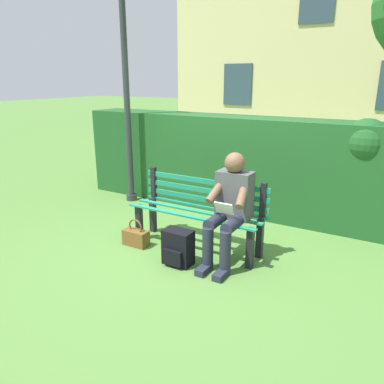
% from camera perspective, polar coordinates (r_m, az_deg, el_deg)
% --- Properties ---
extents(ground, '(60.00, 60.00, 0.00)m').
position_cam_1_polar(ground, '(4.51, 0.65, -8.50)').
color(ground, '#517F38').
extents(park_bench, '(1.63, 0.45, 0.86)m').
position_cam_1_polar(park_bench, '(4.39, 1.11, -2.85)').
color(park_bench, black).
rests_on(park_bench, ground).
extents(person_seated, '(0.44, 0.73, 1.20)m').
position_cam_1_polar(person_seated, '(3.98, 5.79, -2.10)').
color(person_seated, '#4C4C51').
rests_on(person_seated, ground).
extents(hedge_backdrop, '(5.43, 0.69, 1.49)m').
position_cam_1_polar(hedge_backdrop, '(5.59, 8.22, 4.42)').
color(hedge_backdrop, '#1E5123').
rests_on(hedge_backdrop, ground).
extents(building_facade, '(8.55, 2.78, 6.31)m').
position_cam_1_polar(building_facade, '(12.42, 19.86, 21.72)').
color(building_facade, beige).
rests_on(building_facade, ground).
extents(backpack, '(0.32, 0.27, 0.39)m').
position_cam_1_polar(backpack, '(4.06, -2.17, -8.55)').
color(backpack, black).
rests_on(backpack, ground).
extents(handbag, '(0.31, 0.15, 0.34)m').
position_cam_1_polar(handbag, '(4.57, -8.63, -6.84)').
color(handbag, brown).
rests_on(handbag, ground).
extents(lamp_post, '(0.30, 0.30, 3.49)m').
position_cam_1_polar(lamp_post, '(5.99, -10.36, 20.53)').
color(lamp_post, '#2D3338').
rests_on(lamp_post, ground).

